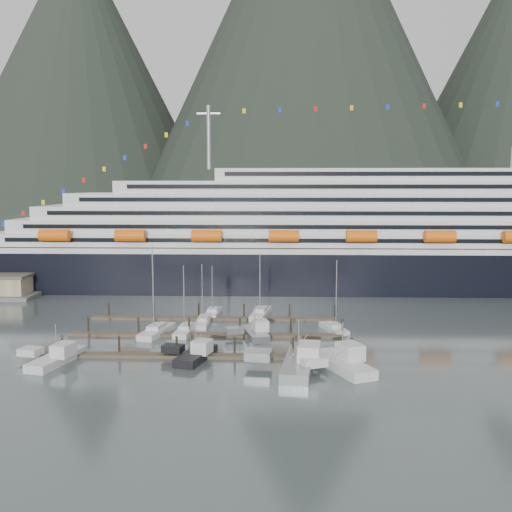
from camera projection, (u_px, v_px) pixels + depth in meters
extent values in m
plane|color=#4D595A|center=(233.00, 341.00, 101.35)|extent=(1600.00, 1600.00, 0.00)
cone|color=black|center=(309.00, 40.00, 634.61)|extent=(400.00, 400.00, 420.00)
cone|color=black|center=(80.00, 82.00, 687.60)|extent=(340.00, 340.00, 340.00)
cube|color=black|center=(345.00, 272.00, 154.58)|extent=(210.00, 28.00, 12.00)
cube|color=silver|center=(345.00, 247.00, 153.82)|extent=(205.80, 27.44, 1.50)
cube|color=silver|center=(365.00, 237.00, 153.34)|extent=(185.00, 26.00, 3.20)
cube|color=black|center=(373.00, 241.00, 140.37)|extent=(175.75, 0.20, 1.00)
cube|color=silver|center=(373.00, 224.00, 152.89)|extent=(180.00, 25.00, 3.20)
cube|color=black|center=(382.00, 227.00, 140.42)|extent=(171.00, 0.20, 1.00)
cube|color=silver|center=(381.00, 212.00, 152.45)|extent=(172.00, 24.00, 3.20)
cube|color=black|center=(390.00, 213.00, 140.47)|extent=(163.40, 0.20, 1.00)
cube|color=silver|center=(389.00, 199.00, 152.00)|extent=(160.00, 23.00, 3.20)
cube|color=black|center=(399.00, 200.00, 140.52)|extent=(152.00, 0.20, 1.00)
cube|color=silver|center=(398.00, 187.00, 151.57)|extent=(140.00, 22.00, 3.00)
cube|color=black|center=(407.00, 187.00, 140.58)|extent=(133.00, 0.20, 1.00)
cube|color=silver|center=(406.00, 175.00, 151.15)|extent=(95.00, 20.00, 3.00)
cube|color=black|center=(415.00, 174.00, 141.15)|extent=(90.25, 0.20, 1.00)
cylinder|color=gray|center=(209.00, 138.00, 151.80)|extent=(1.00, 1.00, 16.00)
cylinder|color=#FF640D|center=(55.00, 235.00, 140.94)|extent=(7.00, 2.80, 2.80)
cylinder|color=#FF640D|center=(130.00, 236.00, 140.30)|extent=(7.00, 2.80, 2.80)
cylinder|color=#FF640D|center=(207.00, 236.00, 139.67)|extent=(7.00, 2.80, 2.80)
cylinder|color=#FF640D|center=(284.00, 236.00, 139.03)|extent=(7.00, 2.80, 2.80)
cylinder|color=#FF640D|center=(361.00, 236.00, 138.40)|extent=(7.00, 2.80, 2.80)
cylinder|color=#FF640D|center=(440.00, 237.00, 137.76)|extent=(7.00, 2.80, 2.80)
cube|color=#493E2E|center=(195.00, 356.00, 91.57)|extent=(48.00, 2.00, 0.50)
cylinder|color=black|center=(62.00, 345.00, 93.27)|extent=(0.36, 0.36, 3.20)
cylinder|color=black|center=(119.00, 346.00, 92.95)|extent=(0.36, 0.36, 3.20)
cylinder|color=black|center=(177.00, 346.00, 92.64)|extent=(0.36, 0.36, 3.20)
cylinder|color=black|center=(235.00, 347.00, 92.32)|extent=(0.36, 0.36, 3.20)
cylinder|color=black|center=(293.00, 348.00, 92.00)|extent=(0.36, 0.36, 3.20)
cylinder|color=black|center=(352.00, 348.00, 91.68)|extent=(0.36, 0.36, 3.20)
cube|color=#493E2E|center=(205.00, 335.00, 104.48)|extent=(48.00, 2.00, 0.50)
cylinder|color=black|center=(88.00, 326.00, 106.17)|extent=(0.36, 0.36, 3.20)
cylinder|color=black|center=(138.00, 326.00, 105.86)|extent=(0.36, 0.36, 3.20)
cylinder|color=black|center=(189.00, 327.00, 105.54)|extent=(0.36, 0.36, 3.20)
cylinder|color=black|center=(240.00, 327.00, 105.22)|extent=(0.36, 0.36, 3.20)
cylinder|color=black|center=(291.00, 328.00, 104.90)|extent=(0.36, 0.36, 3.20)
cylinder|color=black|center=(343.00, 328.00, 104.58)|extent=(0.36, 0.36, 3.20)
cube|color=#493E2E|center=(213.00, 318.00, 117.38)|extent=(48.00, 2.00, 0.50)
cylinder|color=black|center=(109.00, 311.00, 119.08)|extent=(0.36, 0.36, 3.20)
cylinder|color=black|center=(154.00, 311.00, 118.76)|extent=(0.36, 0.36, 3.20)
cylinder|color=black|center=(199.00, 311.00, 118.44)|extent=(0.36, 0.36, 3.20)
cylinder|color=black|center=(244.00, 312.00, 118.12)|extent=(0.36, 0.36, 3.20)
cylinder|color=black|center=(290.00, 312.00, 117.80)|extent=(0.36, 0.36, 3.20)
cylinder|color=black|center=(335.00, 312.00, 117.49)|extent=(0.36, 0.36, 3.20)
cube|color=silver|center=(186.00, 331.00, 106.90)|extent=(3.28, 9.81, 1.35)
cube|color=silver|center=(186.00, 327.00, 106.80)|extent=(2.19, 3.52, 0.77)
cylinder|color=gray|center=(184.00, 298.00, 105.21)|extent=(0.15, 0.15, 11.40)
cube|color=silver|center=(156.00, 333.00, 105.81)|extent=(5.17, 11.23, 1.60)
cube|color=silver|center=(156.00, 327.00, 105.69)|extent=(3.03, 4.19, 0.91)
cylinder|color=gray|center=(153.00, 288.00, 103.80)|extent=(0.18, 0.18, 14.87)
cube|color=silver|center=(203.00, 323.00, 113.72)|extent=(2.40, 10.10, 1.29)
cube|color=silver|center=(203.00, 319.00, 113.63)|extent=(1.84, 3.54, 0.73)
cylinder|color=gray|center=(202.00, 293.00, 112.02)|extent=(0.15, 0.15, 10.78)
cube|color=silver|center=(213.00, 314.00, 121.36)|extent=(3.04, 8.97, 1.37)
cube|color=silver|center=(213.00, 310.00, 121.26)|extent=(2.13, 3.20, 0.79)
cylinder|color=gray|center=(212.00, 289.00, 119.87)|extent=(0.16, 0.16, 9.38)
cube|color=silver|center=(261.00, 314.00, 121.02)|extent=(4.39, 11.50, 1.50)
cube|color=silver|center=(261.00, 310.00, 120.91)|extent=(2.69, 4.20, 0.85)
cylinder|color=gray|center=(260.00, 283.00, 119.14)|extent=(0.17, 0.17, 11.92)
cube|color=silver|center=(334.00, 330.00, 108.11)|extent=(4.96, 8.94, 1.34)
cube|color=silver|center=(334.00, 325.00, 108.01)|extent=(2.73, 3.45, 0.76)
cylinder|color=gray|center=(336.00, 294.00, 106.50)|extent=(0.15, 0.15, 12.17)
cube|color=silver|center=(57.00, 361.00, 88.79)|extent=(5.73, 12.07, 1.79)
cube|color=silver|center=(31.00, 351.00, 89.79)|extent=(3.54, 3.17, 1.07)
cube|color=silver|center=(63.00, 350.00, 88.29)|extent=(3.22, 3.96, 1.97)
cube|color=black|center=(63.00, 345.00, 88.21)|extent=(2.99, 3.70, 0.45)
cylinder|color=gray|center=(56.00, 339.00, 88.41)|extent=(0.14, 0.14, 4.48)
cube|color=black|center=(196.00, 357.00, 90.44)|extent=(5.73, 10.42, 1.80)
cube|color=black|center=(173.00, 348.00, 91.42)|extent=(3.53, 2.91, 1.08)
cube|color=silver|center=(202.00, 347.00, 89.94)|extent=(3.22, 3.53, 1.98)
cube|color=black|center=(202.00, 342.00, 89.86)|extent=(2.99, 3.29, 0.45)
cylinder|color=gray|center=(196.00, 336.00, 90.05)|extent=(0.14, 0.14, 4.51)
cube|color=#9A9D9F|center=(298.00, 366.00, 86.05)|extent=(5.73, 15.66, 2.19)
cube|color=#9A9D9F|center=(258.00, 355.00, 86.77)|extent=(4.09, 3.78, 1.31)
cube|color=silver|center=(309.00, 352.00, 85.56)|extent=(3.58, 4.92, 2.40)
cube|color=black|center=(309.00, 346.00, 85.46)|extent=(3.33, 4.59, 0.55)
cylinder|color=gray|center=(299.00, 339.00, 85.58)|extent=(0.17, 0.17, 5.46)
cube|color=silver|center=(342.00, 367.00, 85.83)|extent=(8.77, 13.16, 2.12)
cube|color=silver|center=(312.00, 361.00, 83.82)|extent=(4.44, 4.05, 1.27)
cube|color=silver|center=(350.00, 352.00, 86.07)|extent=(4.29, 4.71, 2.33)
cube|color=black|center=(350.00, 346.00, 85.97)|extent=(3.99, 4.39, 0.53)
cylinder|color=gray|center=(343.00, 340.00, 85.37)|extent=(0.17, 0.17, 5.30)
cube|color=#9A9D9F|center=(255.00, 335.00, 103.94)|extent=(5.53, 10.10, 1.75)
cube|color=#9A9D9F|center=(234.00, 330.00, 103.00)|extent=(3.42, 2.81, 1.05)
cube|color=silver|center=(261.00, 325.00, 103.96)|extent=(3.11, 3.42, 1.92)
cube|color=black|center=(261.00, 321.00, 103.88)|extent=(2.89, 3.19, 0.44)
cylinder|color=gray|center=(255.00, 317.00, 103.57)|extent=(0.14, 0.14, 4.37)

